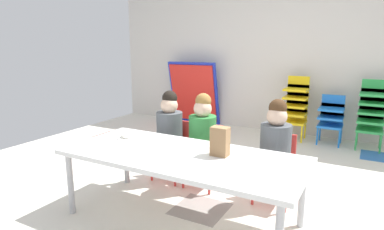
# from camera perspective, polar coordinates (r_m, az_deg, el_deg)

# --- Properties ---
(ground_plane) EXTENTS (6.11, 4.95, 0.02)m
(ground_plane) POSITION_cam_1_polar(r_m,az_deg,el_deg) (3.26, 5.24, -12.84)
(ground_plane) COLOR silver
(back_wall) EXTENTS (6.11, 0.10, 2.55)m
(back_wall) POSITION_cam_1_polar(r_m,az_deg,el_deg) (5.31, 16.49, 10.71)
(back_wall) COLOR beige
(back_wall) RESTS_ON ground_plane
(craft_table) EXTENTS (1.86, 0.81, 0.55)m
(craft_table) POSITION_cam_1_polar(r_m,az_deg,el_deg) (2.53, -1.86, -7.64)
(craft_table) COLOR white
(craft_table) RESTS_ON ground_plane
(seated_child_near_camera) EXTENTS (0.32, 0.32, 0.92)m
(seated_child_near_camera) POSITION_cam_1_polar(r_m,az_deg,el_deg) (3.29, -3.86, -2.12)
(seated_child_near_camera) COLOR red
(seated_child_near_camera) RESTS_ON ground_plane
(seated_child_middle_seat) EXTENTS (0.34, 0.34, 0.92)m
(seated_child_middle_seat) POSITION_cam_1_polar(r_m,az_deg,el_deg) (3.11, 1.92, -2.94)
(seated_child_middle_seat) COLOR red
(seated_child_middle_seat) RESTS_ON ground_plane
(seated_child_far_right) EXTENTS (0.32, 0.31, 0.92)m
(seated_child_far_right) POSITION_cam_1_polar(r_m,az_deg,el_deg) (2.87, 14.43, -4.59)
(seated_child_far_right) COLOR red
(seated_child_far_right) RESTS_ON ground_plane
(kid_chair_yellow_stack) EXTENTS (0.32, 0.30, 0.92)m
(kid_chair_yellow_stack) POSITION_cam_1_polar(r_m,az_deg,el_deg) (4.98, 17.68, 1.78)
(kid_chair_yellow_stack) COLOR yellow
(kid_chair_yellow_stack) RESTS_ON ground_plane
(kid_chair_blue_stack) EXTENTS (0.32, 0.30, 0.68)m
(kid_chair_blue_stack) POSITION_cam_1_polar(r_m,az_deg,el_deg) (4.94, 23.14, -0.16)
(kid_chair_blue_stack) COLOR blue
(kid_chair_blue_stack) RESTS_ON ground_plane
(kid_chair_green_stack) EXTENTS (0.32, 0.30, 0.92)m
(kid_chair_green_stack) POSITION_cam_1_polar(r_m,az_deg,el_deg) (4.90, 28.89, 0.66)
(kid_chair_green_stack) COLOR green
(kid_chair_green_stack) RESTS_ON ground_plane
(folded_activity_table) EXTENTS (0.90, 0.29, 1.09)m
(folded_activity_table) POSITION_cam_1_polar(r_m,az_deg,el_deg) (5.73, 0.30, 3.85)
(folded_activity_table) COLOR #1E33BF
(folded_activity_table) RESTS_ON ground_plane
(paper_bag_brown) EXTENTS (0.13, 0.09, 0.22)m
(paper_bag_brown) POSITION_cam_1_polar(r_m,az_deg,el_deg) (2.44, 4.91, -4.61)
(paper_bag_brown) COLOR #9E754C
(paper_bag_brown) RESTS_ON craft_table
(paper_plate_near_edge) EXTENTS (0.18, 0.18, 0.01)m
(paper_plate_near_edge) POSITION_cam_1_polar(r_m,az_deg,el_deg) (2.97, -11.36, -3.90)
(paper_plate_near_edge) COLOR white
(paper_plate_near_edge) RESTS_ON craft_table
(donut_powdered_on_plate) EXTENTS (0.11, 0.11, 0.03)m
(donut_powdered_on_plate) POSITION_cam_1_polar(r_m,az_deg,el_deg) (2.97, -11.37, -3.53)
(donut_powdered_on_plate) COLOR white
(donut_powdered_on_plate) RESTS_ON craft_table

